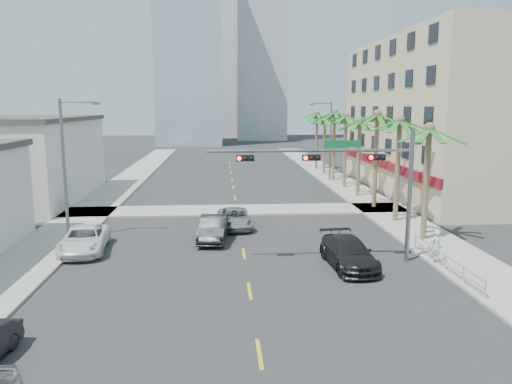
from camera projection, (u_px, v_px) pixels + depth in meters
ground at (256, 329)px, 19.38m from camera, size 260.00×260.00×0.00m
sidewalk_right at (388, 213)px, 39.85m from camera, size 4.00×120.00×0.15m
sidewalk_left at (82, 218)px, 38.20m from camera, size 4.00×120.00×0.15m
sidewalk_cross at (237, 210)px, 40.99m from camera, size 80.00×4.00×0.15m
building_right at (457, 117)px, 49.10m from camera, size 15.25×28.00×15.00m
building_left_far at (19, 161)px, 44.94m from camera, size 11.00×18.00×7.20m
tower_far_left at (189, 33)px, 108.10m from camera, size 14.00×14.00×48.00m
tower_far_right at (261, 18)px, 122.99m from camera, size 12.00×12.00×60.00m
tower_far_center at (214, 60)px, 138.44m from camera, size 16.00×16.00×42.00m
traffic_signal_mast at (353, 172)px, 26.73m from camera, size 11.12×0.54×7.20m
palm_tree_0 at (429, 130)px, 30.76m from camera, size 4.80×4.80×7.80m
palm_tree_1 at (400, 122)px, 35.82m from camera, size 4.80×4.80×8.16m
palm_tree_2 at (378, 115)px, 40.87m from camera, size 4.80×4.80×8.52m
palm_tree_3 at (360, 122)px, 46.10m from camera, size 4.80×4.80×7.80m
palm_tree_4 at (346, 117)px, 51.15m from camera, size 4.80×4.80×8.16m
palm_tree_5 at (335, 113)px, 56.20m from camera, size 4.80×4.80×8.52m
palm_tree_6 at (325, 118)px, 61.43m from camera, size 4.80×4.80×7.80m
palm_tree_7 at (317, 114)px, 66.48m from camera, size 4.80×4.80×8.16m
streetlight_left at (67, 162)px, 31.52m from camera, size 2.55×0.25×9.00m
streetlight_right at (329, 137)px, 56.62m from camera, size 2.55×0.25×9.00m
guardrail at (445, 260)px, 25.87m from camera, size 0.08×8.08×1.00m
car_parked_far at (84, 240)px, 29.49m from camera, size 2.97×5.57×1.49m
car_lane_left at (213, 228)px, 31.96m from camera, size 2.06×4.91×1.58m
car_lane_center at (235, 218)px, 35.39m from camera, size 2.60×4.99×1.34m
car_lane_right at (348, 253)px, 26.73m from camera, size 2.51×5.46×1.55m
pedestrian at (436, 246)px, 27.03m from camera, size 0.75×0.61×1.79m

